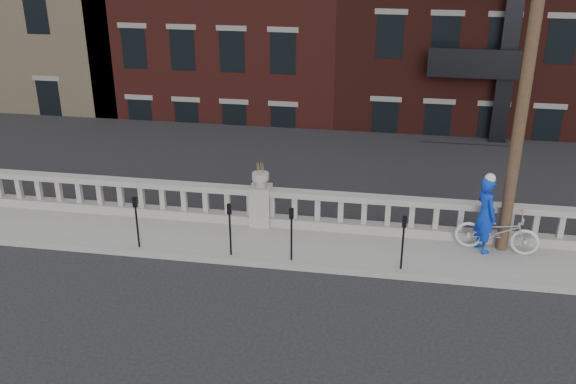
# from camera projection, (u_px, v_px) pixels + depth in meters

# --- Properties ---
(ground) EXTENTS (120.00, 120.00, 0.00)m
(ground) POSITION_uv_depth(u_px,v_px,m) (224.00, 310.00, 13.76)
(ground) COLOR black
(ground) RESTS_ON ground
(sidewalk) EXTENTS (32.00, 2.20, 0.15)m
(sidewalk) POSITION_uv_depth(u_px,v_px,m) (254.00, 242.00, 16.45)
(sidewalk) COLOR gray
(sidewalk) RESTS_ON ground
(balustrade) EXTENTS (28.00, 0.34, 1.03)m
(balustrade) POSITION_uv_depth(u_px,v_px,m) (261.00, 207.00, 17.08)
(balustrade) COLOR gray
(balustrade) RESTS_ON sidewalk
(planter_pedestal) EXTENTS (0.55, 0.55, 1.76)m
(planter_pedestal) POSITION_uv_depth(u_px,v_px,m) (261.00, 201.00, 17.01)
(planter_pedestal) COLOR gray
(planter_pedestal) RESTS_ON sidewalk
(lower_level) EXTENTS (80.00, 44.00, 20.80)m
(lower_level) POSITION_uv_depth(u_px,v_px,m) (346.00, 23.00, 33.49)
(lower_level) COLOR #605E59
(lower_level) RESTS_ON ground
(utility_pole) EXTENTS (1.60, 0.28, 10.00)m
(utility_pole) POSITION_uv_depth(u_px,v_px,m) (532.00, 43.00, 13.99)
(utility_pole) COLOR #422D1E
(utility_pole) RESTS_ON sidewalk
(parking_meter_b) EXTENTS (0.10, 0.09, 1.36)m
(parking_meter_b) POSITION_uv_depth(u_px,v_px,m) (136.00, 216.00, 15.74)
(parking_meter_b) COLOR black
(parking_meter_b) RESTS_ON sidewalk
(parking_meter_c) EXTENTS (0.10, 0.09, 1.36)m
(parking_meter_c) POSITION_uv_depth(u_px,v_px,m) (230.00, 224.00, 15.37)
(parking_meter_c) COLOR black
(parking_meter_c) RESTS_ON sidewalk
(parking_meter_d) EXTENTS (0.10, 0.09, 1.36)m
(parking_meter_d) POSITION_uv_depth(u_px,v_px,m) (291.00, 228.00, 15.14)
(parking_meter_d) COLOR black
(parking_meter_d) RESTS_ON sidewalk
(parking_meter_e) EXTENTS (0.10, 0.09, 1.36)m
(parking_meter_e) POSITION_uv_depth(u_px,v_px,m) (403.00, 237.00, 14.74)
(parking_meter_e) COLOR black
(parking_meter_e) RESTS_ON sidewalk
(bicycle) EXTENTS (2.08, 0.98, 1.05)m
(bicycle) POSITION_uv_depth(u_px,v_px,m) (497.00, 231.00, 15.70)
(bicycle) COLOR silver
(bicycle) RESTS_ON sidewalk
(cyclist) EXTENTS (0.71, 0.83, 1.93)m
(cyclist) POSITION_uv_depth(u_px,v_px,m) (485.00, 215.00, 15.55)
(cyclist) COLOR #0C31BA
(cyclist) RESTS_ON sidewalk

